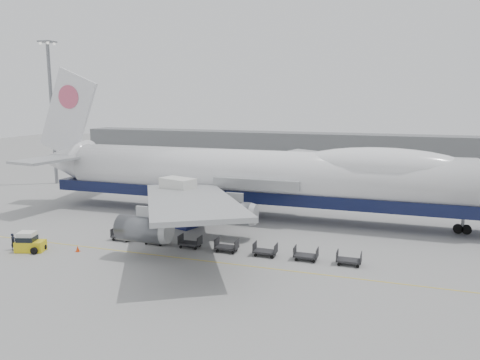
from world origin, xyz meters
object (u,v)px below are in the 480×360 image
(airliner, at_px, (261,175))
(ground_worker, at_px, (13,242))
(catering_truck, at_px, (178,199))
(baggage_tug, at_px, (29,243))

(airliner, relative_size, ground_worker, 38.06)
(catering_truck, relative_size, baggage_tug, 1.92)
(catering_truck, relative_size, ground_worker, 3.40)
(airliner, xyz_separation_m, ground_worker, (-20.54, -21.20, -4.74))
(airliner, xyz_separation_m, catering_truck, (-8.30, -7.48, -2.20))
(baggage_tug, bearing_deg, airliner, 31.58)
(catering_truck, bearing_deg, baggage_tug, -108.93)
(baggage_tug, bearing_deg, catering_truck, 35.76)
(catering_truck, distance_m, baggage_tug, 17.24)
(airliner, height_order, catering_truck, airliner)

